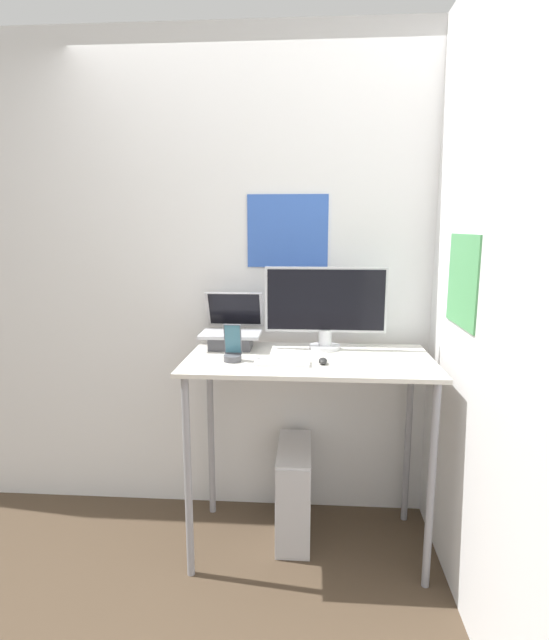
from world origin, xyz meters
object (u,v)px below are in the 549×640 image
(cell_phone, at_px, (232,351))
(laptop, at_px, (231,333))
(mouse, at_px, (322,361))
(keyboard, at_px, (281,363))
(monitor, at_px, (325,307))
(computer_tower, at_px, (293,491))

(cell_phone, bearing_deg, laptop, 99.87)
(mouse, relative_size, cell_phone, 0.36)
(laptop, distance_m, cell_phone, 0.27)
(keyboard, distance_m, cell_phone, 0.24)
(monitor, relative_size, keyboard, 2.43)
(monitor, distance_m, keyboard, 0.42)
(mouse, xyz_separation_m, computer_tower, (-0.13, 0.19, -0.75))
(laptop, height_order, cell_phone, laptop)
(keyboard, relative_size, computer_tower, 0.52)
(mouse, xyz_separation_m, cell_phone, (-0.41, 0.02, 0.03))
(laptop, relative_size, cell_phone, 1.73)
(cell_phone, relative_size, computer_tower, 0.36)
(keyboard, bearing_deg, laptop, 131.96)
(laptop, height_order, keyboard, laptop)
(mouse, bearing_deg, laptop, 147.89)
(computer_tower, bearing_deg, laptop, 163.74)
(mouse, bearing_deg, keyboard, -174.08)
(monitor, distance_m, cell_phone, 0.53)
(laptop, xyz_separation_m, mouse, (0.46, -0.29, -0.06))
(mouse, bearing_deg, monitor, 86.71)
(computer_tower, bearing_deg, keyboard, -103.90)
(cell_phone, bearing_deg, monitor, 31.56)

